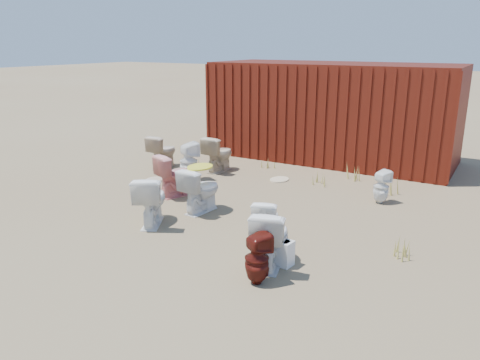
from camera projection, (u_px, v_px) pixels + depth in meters
The scene contains 22 objects.
ground at pixel (222, 220), 7.90m from camera, with size 100.00×100.00×0.00m, color brown.
shipping_container at pixel (332, 111), 11.86m from camera, with size 6.00×2.40×2.40m, color #51180D.
toilet_front_a at pixel (151, 200), 7.61m from camera, with size 0.47×0.82×0.83m, color white.
toilet_front_pink at pixel (177, 175), 9.05m from camera, with size 0.46×0.81×0.83m, color pink.
toilet_front_c at pixel (271, 237), 6.17m from camera, with size 0.46×0.80×0.81m, color white.
toilet_front_maroon at pixel (257, 259), 5.72m from camera, with size 0.30×0.31×0.67m, color #52140E.
toilet_front_e at pixel (267, 220), 7.00m from camera, with size 0.37×0.65×0.67m, color white.
toilet_back_a at pixel (189, 162), 10.05m from camera, with size 0.38×0.39×0.84m, color white.
toilet_back_beige_left at pixel (163, 151), 11.12m from camera, with size 0.44×0.77×0.78m, color beige.
toilet_back_beige_right at pixel (219, 154), 10.78m from camera, with size 0.46×0.81×0.83m, color beige.
toilet_back_yellowlid at pixel (201, 190), 8.19m from camera, with size 0.45×0.79×0.80m, color white.
toilet_back_e at pixel (381, 187), 8.64m from camera, with size 0.28×0.29×0.63m, color white.
yellow_lid at pixel (200, 167), 8.07m from camera, with size 0.41×0.51×0.03m, color yellow.
loose_tank at pixel (275, 250), 6.32m from camera, with size 0.50×0.20×0.35m, color silver.
loose_lid_near at pixel (279, 179), 10.19m from camera, with size 0.38×0.49×0.02m, color beige.
loose_lid_far at pixel (154, 180), 10.15m from camera, with size 0.36×0.47×0.02m, color tan.
weed_clump_a at pixel (189, 161), 11.22m from camera, with size 0.36×0.36×0.31m, color #A89B43.
weed_clump_b at pixel (322, 178), 9.82m from camera, with size 0.32×0.32×0.27m, color #A89B43.
weed_clump_c at pixel (389, 187), 9.12m from camera, with size 0.36×0.36×0.36m, color #A89B43.
weed_clump_d at pixel (267, 164), 11.06m from camera, with size 0.30×0.30×0.23m, color #A89B43.
weed_clump_e at pixel (353, 173), 10.19m from camera, with size 0.34×0.34×0.31m, color #A89B43.
weed_clump_f at pixel (404, 249), 6.47m from camera, with size 0.28×0.28×0.26m, color #A89B43.
Camera 1 is at (4.02, -6.21, 2.88)m, focal length 35.00 mm.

